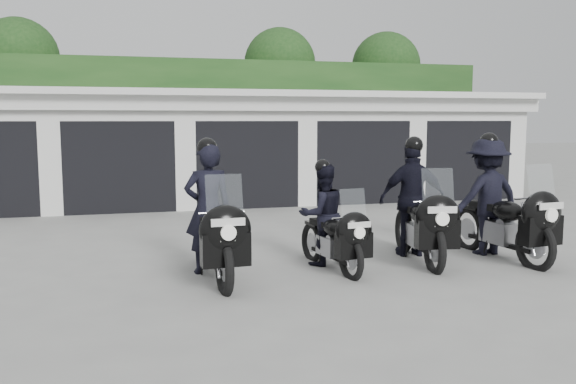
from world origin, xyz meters
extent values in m
plane|color=gray|center=(0.00, 0.00, 0.00)|extent=(80.00, 80.00, 0.00)
cube|color=silver|center=(0.00, 8.50, 1.40)|extent=(16.00, 6.00, 2.80)
cube|color=silver|center=(0.00, 8.30, 2.88)|extent=(16.40, 6.80, 0.16)
cube|color=silver|center=(0.00, 5.25, 2.65)|extent=(16.40, 0.12, 0.40)
cube|color=black|center=(0.00, 5.48, 0.12)|extent=(16.00, 0.06, 0.24)
cube|color=silver|center=(-4.65, 5.65, 1.40)|extent=(0.50, 0.50, 2.80)
cube|color=black|center=(-3.10, 6.70, 1.10)|extent=(2.60, 2.60, 2.20)
cube|color=silver|center=(-3.10, 5.65, 2.50)|extent=(2.60, 0.50, 0.60)
cube|color=silver|center=(-1.55, 5.65, 1.40)|extent=(0.50, 0.50, 2.80)
cube|color=black|center=(0.00, 6.70, 1.10)|extent=(2.60, 2.60, 2.20)
cube|color=silver|center=(0.00, 5.65, 2.50)|extent=(2.60, 0.50, 0.60)
cube|color=silver|center=(1.55, 5.65, 1.40)|extent=(0.50, 0.50, 2.80)
cube|color=black|center=(3.10, 6.70, 1.10)|extent=(2.60, 2.60, 2.20)
cube|color=silver|center=(3.10, 5.65, 2.50)|extent=(2.60, 0.50, 0.60)
cube|color=silver|center=(4.65, 5.65, 1.40)|extent=(0.50, 0.50, 2.80)
cube|color=black|center=(6.20, 6.70, 1.10)|extent=(2.60, 2.60, 2.20)
cube|color=silver|center=(6.20, 5.65, 2.50)|extent=(2.60, 0.50, 0.60)
cube|color=silver|center=(7.75, 5.65, 1.40)|extent=(0.50, 0.50, 2.80)
cube|color=#173814|center=(0.00, 12.50, 2.15)|extent=(20.00, 2.00, 4.30)
sphere|color=#173814|center=(-6.50, 14.00, 4.40)|extent=(2.80, 2.80, 2.80)
cylinder|color=black|center=(-6.50, 14.00, 1.65)|extent=(0.24, 0.24, 3.30)
sphere|color=#173814|center=(3.00, 14.00, 4.40)|extent=(2.80, 2.80, 2.80)
cylinder|color=black|center=(3.00, 14.00, 1.65)|extent=(0.24, 0.24, 3.30)
sphere|color=#173814|center=(7.50, 14.00, 4.40)|extent=(2.80, 2.80, 2.80)
cylinder|color=black|center=(7.50, 14.00, 1.65)|extent=(0.24, 0.24, 3.30)
torus|color=black|center=(-1.77, -1.87, 0.33)|extent=(0.16, 0.79, 0.79)
torus|color=black|center=(-1.85, -0.32, 0.33)|extent=(0.16, 0.79, 0.79)
cube|color=#96969A|center=(-1.81, -1.07, 0.41)|extent=(0.31, 0.61, 0.35)
cube|color=black|center=(-1.81, -1.09, 0.24)|extent=(0.16, 1.41, 0.06)
ellipsoid|color=black|center=(-1.80, -1.25, 0.78)|extent=(0.38, 0.64, 0.31)
cube|color=black|center=(-1.83, -0.79, 0.80)|extent=(0.31, 0.61, 0.11)
ellipsoid|color=black|center=(-1.77, -1.95, 0.84)|extent=(0.70, 0.39, 0.65)
cube|color=black|center=(-1.77, -1.95, 0.59)|extent=(0.64, 0.27, 0.43)
cube|color=#B2BFC6|center=(-1.77, -1.92, 1.27)|extent=(0.48, 0.15, 0.55)
cylinder|color=silver|center=(-1.78, -1.74, 1.04)|extent=(0.61, 0.06, 0.03)
cube|color=silver|center=(-1.76, -2.14, 0.97)|extent=(0.43, 0.04, 0.10)
cube|color=silver|center=(-1.76, -2.11, 0.78)|extent=(0.19, 0.03, 0.11)
imported|color=black|center=(-1.83, -0.77, 0.95)|extent=(0.71, 0.49, 1.90)
sphere|color=black|center=(-1.83, -0.77, 1.84)|extent=(0.29, 0.29, 0.29)
torus|color=black|center=(0.07, -1.63, 0.28)|extent=(0.19, 0.66, 0.65)
torus|color=black|center=(-0.12, -0.35, 0.28)|extent=(0.19, 0.66, 0.65)
cube|color=#96969A|center=(-0.03, -0.97, 0.34)|extent=(0.30, 0.52, 0.29)
cube|color=black|center=(-0.02, -0.99, 0.20)|extent=(0.24, 1.16, 0.05)
ellipsoid|color=black|center=(0.00, -1.12, 0.64)|extent=(0.36, 0.55, 0.26)
cube|color=black|center=(-0.06, -0.74, 0.66)|extent=(0.30, 0.52, 0.09)
ellipsoid|color=black|center=(0.08, -1.70, 0.70)|extent=(0.60, 0.37, 0.54)
cube|color=black|center=(0.08, -1.70, 0.49)|extent=(0.54, 0.27, 0.36)
cube|color=#B2BFC6|center=(0.08, -1.67, 1.05)|extent=(0.40, 0.16, 0.46)
cylinder|color=silver|center=(0.05, -1.52, 0.86)|extent=(0.50, 0.10, 0.03)
cube|color=silver|center=(0.10, -1.85, 0.80)|extent=(0.36, 0.07, 0.08)
cube|color=silver|center=(0.10, -1.82, 0.64)|extent=(0.16, 0.04, 0.09)
imported|color=black|center=(-0.06, -0.72, 0.78)|extent=(0.84, 0.70, 1.57)
sphere|color=black|center=(-0.06, -0.72, 1.52)|extent=(0.24, 0.24, 0.24)
torus|color=black|center=(1.40, -1.59, 0.33)|extent=(0.24, 0.79, 0.78)
torus|color=black|center=(1.63, -0.06, 0.33)|extent=(0.24, 0.79, 0.78)
cube|color=#96969A|center=(1.52, -0.80, 0.41)|extent=(0.37, 0.63, 0.34)
cube|color=black|center=(1.52, -0.82, 0.24)|extent=(0.30, 1.39, 0.06)
ellipsoid|color=black|center=(1.49, -0.98, 0.77)|extent=(0.44, 0.66, 0.31)
cube|color=black|center=(1.56, -0.53, 0.79)|extent=(0.37, 0.63, 0.11)
ellipsoid|color=black|center=(1.38, -1.67, 0.84)|extent=(0.72, 0.45, 0.64)
cube|color=black|center=(1.38, -1.67, 0.59)|extent=(0.65, 0.33, 0.43)
cube|color=#B2BFC6|center=(1.39, -1.64, 1.27)|extent=(0.49, 0.20, 0.55)
cylinder|color=silver|center=(1.42, -1.46, 1.03)|extent=(0.60, 0.12, 0.03)
cube|color=silver|center=(1.36, -1.85, 0.97)|extent=(0.43, 0.08, 0.10)
cube|color=silver|center=(1.36, -1.82, 0.77)|extent=(0.19, 0.05, 0.11)
imported|color=black|center=(1.57, -0.51, 0.94)|extent=(1.19, 0.79, 1.88)
sphere|color=black|center=(1.57, -0.51, 1.82)|extent=(0.29, 0.29, 0.29)
torus|color=black|center=(2.95, -1.82, 0.34)|extent=(0.21, 0.81, 0.81)
torus|color=black|center=(2.76, -0.24, 0.34)|extent=(0.21, 0.81, 0.81)
cube|color=#96969A|center=(2.85, -1.01, 0.42)|extent=(0.35, 0.64, 0.35)
cube|color=black|center=(2.85, -1.03, 0.24)|extent=(0.25, 1.44, 0.07)
ellipsoid|color=black|center=(2.87, -1.19, 0.80)|extent=(0.43, 0.67, 0.32)
cube|color=black|center=(2.82, -0.72, 0.82)|extent=(0.35, 0.64, 0.11)
ellipsoid|color=black|center=(2.96, -1.91, 0.86)|extent=(0.73, 0.44, 0.66)
cube|color=black|center=(2.96, -1.91, 0.61)|extent=(0.66, 0.31, 0.44)
cube|color=#B2BFC6|center=(2.95, -1.87, 1.30)|extent=(0.50, 0.18, 0.56)
cylinder|color=silver|center=(2.93, -1.69, 1.06)|extent=(0.62, 0.10, 0.03)
cube|color=silver|center=(2.98, -2.09, 0.99)|extent=(0.44, 0.07, 0.10)
cube|color=silver|center=(2.97, -2.06, 0.80)|extent=(0.20, 0.04, 0.11)
imported|color=black|center=(2.82, -0.70, 0.97)|extent=(1.32, 0.78, 1.94)
sphere|color=black|center=(2.82, -0.70, 1.88)|extent=(0.30, 0.30, 0.30)
camera|label=1|loc=(-2.97, -9.53, 2.24)|focal=38.00mm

